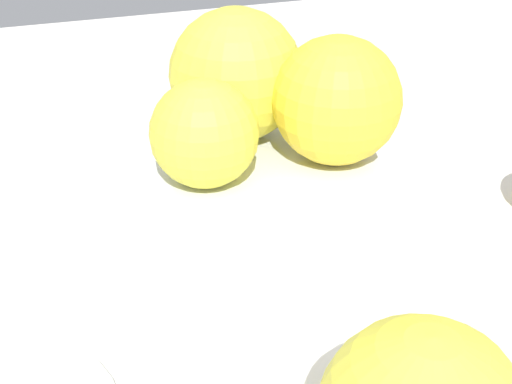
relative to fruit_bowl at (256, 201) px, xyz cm
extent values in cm
cube|color=silver|center=(0.00, 0.00, -3.66)|extent=(110.00, 110.00, 2.00)
cylinder|color=silver|center=(0.00, 0.00, -2.26)|extent=(9.60, 9.60, 0.80)
cylinder|color=silver|center=(0.00, 0.00, 0.12)|extent=(15.48, 15.48, 5.57)
sphere|color=yellow|center=(-1.74, 3.72, 6.07)|extent=(6.31, 6.31, 6.31)
sphere|color=yellow|center=(-1.37, -4.67, 6.84)|extent=(7.86, 7.86, 7.86)
sphere|color=yellow|center=(3.87, -0.29, 7.21)|extent=(8.61, 8.61, 8.61)
camera|label=1|loc=(-39.12, 13.62, 23.59)|focal=52.13mm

